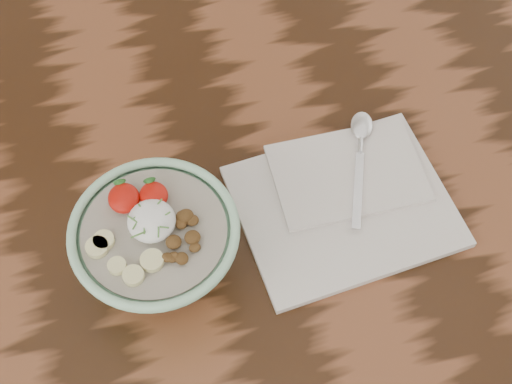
# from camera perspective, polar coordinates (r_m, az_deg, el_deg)

# --- Properties ---
(table) EXTENTS (1.60, 0.90, 0.75)m
(table) POSITION_cam_1_polar(r_m,az_deg,el_deg) (0.94, -1.63, -4.66)
(table) COLOR black
(table) RESTS_ON ground
(breakfast_bowl) EXTENTS (0.18, 0.18, 0.12)m
(breakfast_bowl) POSITION_cam_1_polar(r_m,az_deg,el_deg) (0.78, -7.88, -4.32)
(breakfast_bowl) COLOR #A0D7AF
(breakfast_bowl) RESTS_ON table
(napkin) EXTENTS (0.26, 0.21, 0.02)m
(napkin) POSITION_cam_1_polar(r_m,az_deg,el_deg) (0.87, 7.11, -0.55)
(napkin) COLOR silver
(napkin) RESTS_ON table
(spoon) EXTENTS (0.09, 0.16, 0.01)m
(spoon) POSITION_cam_1_polar(r_m,az_deg,el_deg) (0.90, 8.39, 4.07)
(spoon) COLOR silver
(spoon) RESTS_ON napkin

